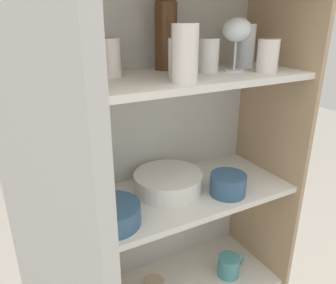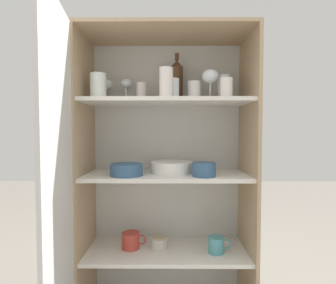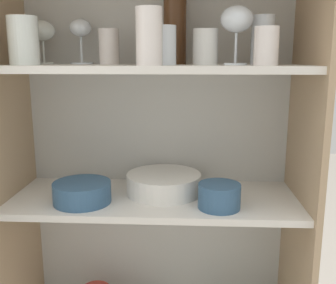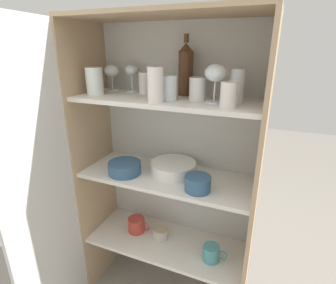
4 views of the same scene
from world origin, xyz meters
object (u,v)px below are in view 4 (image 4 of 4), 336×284
object	(u,v)px
serving_bowl_small	(198,183)
coffee_mug_primary	(212,253)
wine_bottle	(186,69)
plate_stack_white	(173,168)
storage_jar	(161,233)
mixing_bowl_large	(125,167)

from	to	relation	value
serving_bowl_small	coffee_mug_primary	bearing A→B (deg)	31.85
coffee_mug_primary	wine_bottle	bearing A→B (deg)	146.57
plate_stack_white	storage_jar	world-z (taller)	plate_stack_white
wine_bottle	storage_jar	distance (m)	0.92
plate_stack_white	mixing_bowl_large	world-z (taller)	plate_stack_white
wine_bottle	serving_bowl_small	distance (m)	0.53
serving_bowl_small	storage_jar	world-z (taller)	serving_bowl_small
coffee_mug_primary	mixing_bowl_large	bearing A→B (deg)	-176.99
wine_bottle	plate_stack_white	world-z (taller)	wine_bottle
wine_bottle	serving_bowl_small	size ratio (longest dim) A/B	2.30
wine_bottle	mixing_bowl_large	distance (m)	0.58
wine_bottle	storage_jar	size ratio (longest dim) A/B	3.20
plate_stack_white	serving_bowl_small	distance (m)	0.20
coffee_mug_primary	storage_jar	distance (m)	0.32
mixing_bowl_large	storage_jar	distance (m)	0.46
plate_stack_white	mixing_bowl_large	bearing A→B (deg)	-158.21
coffee_mug_primary	storage_jar	xyz separation A→B (m)	(-0.31, 0.05, -0.01)
mixing_bowl_large	coffee_mug_primary	size ratio (longest dim) A/B	1.37
storage_jar	plate_stack_white	bearing A→B (deg)	12.80
plate_stack_white	serving_bowl_small	world-z (taller)	serving_bowl_small
wine_bottle	mixing_bowl_large	xyz separation A→B (m)	(-0.27, -0.16, -0.49)
plate_stack_white	mixing_bowl_large	distance (m)	0.25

